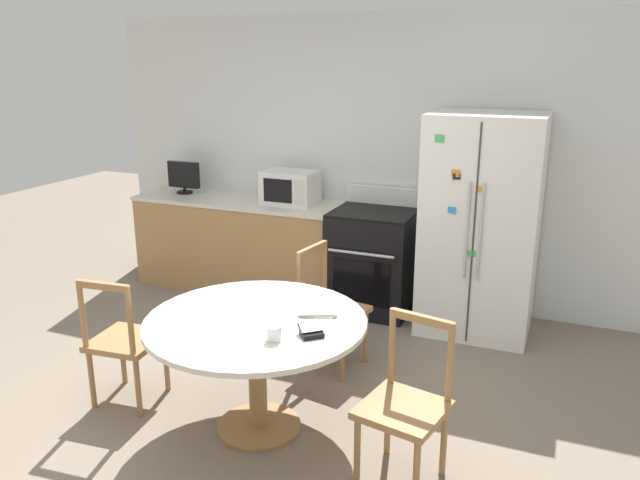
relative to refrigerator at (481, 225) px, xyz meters
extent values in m
plane|color=gray|center=(-1.13, -2.20, -0.90)|extent=(14.00, 14.00, 0.00)
cube|color=silver|center=(-1.13, 0.45, 0.40)|extent=(5.20, 0.10, 2.60)
cube|color=#AD7F4C|center=(-2.32, 0.09, -0.47)|extent=(2.02, 0.62, 0.86)
cube|color=beige|center=(-2.32, 0.09, -0.02)|extent=(2.05, 0.64, 0.03)
cube|color=white|center=(0.00, 0.00, 0.00)|extent=(0.89, 0.75, 1.80)
cube|color=#333333|center=(0.00, -0.38, 0.00)|extent=(0.01, 0.01, 1.73)
cylinder|color=silver|center=(-0.05, -0.39, 0.05)|extent=(0.02, 0.02, 0.76)
cylinder|color=silver|center=(0.05, -0.39, 0.05)|extent=(0.02, 0.02, 0.76)
cube|color=orange|center=(0.02, -0.38, 0.37)|extent=(0.05, 0.02, 0.04)
cube|color=black|center=(-0.16, -0.38, 0.45)|extent=(0.06, 0.01, 0.05)
cube|color=#3FB259|center=(-0.30, -0.38, 0.73)|extent=(0.07, 0.02, 0.06)
cube|color=#3FB259|center=(0.00, -0.38, -0.13)|extent=(0.06, 0.02, 0.05)
cube|color=#338CD8|center=(-0.18, -0.38, 0.19)|extent=(0.06, 0.02, 0.05)
cube|color=orange|center=(-0.17, -0.38, 0.48)|extent=(0.07, 0.02, 0.05)
cube|color=black|center=(-0.93, 0.06, -0.45)|extent=(0.71, 0.64, 0.90)
cube|color=black|center=(-0.93, -0.27, -0.54)|extent=(0.51, 0.01, 0.40)
cylinder|color=silver|center=(-0.93, -0.29, -0.27)|extent=(0.58, 0.02, 0.02)
cube|color=black|center=(-0.93, 0.06, 0.01)|extent=(0.71, 0.64, 0.02)
cube|color=white|center=(-0.93, 0.35, 0.10)|extent=(0.71, 0.06, 0.16)
cube|color=white|center=(-1.77, 0.11, 0.15)|extent=(0.49, 0.35, 0.31)
cube|color=black|center=(-1.81, -0.06, 0.15)|extent=(0.28, 0.01, 0.21)
cube|color=silver|center=(-1.59, -0.06, 0.15)|extent=(0.10, 0.01, 0.22)
cylinder|color=black|center=(-2.94, 0.12, 0.01)|extent=(0.16, 0.16, 0.02)
cylinder|color=black|center=(-2.94, 0.12, 0.04)|extent=(0.03, 0.03, 0.04)
cube|color=black|center=(-2.94, 0.12, 0.19)|extent=(0.34, 0.05, 0.26)
cylinder|color=beige|center=(-0.98, -2.04, -0.18)|extent=(1.32, 1.32, 0.03)
cylinder|color=#9E7042|center=(-0.98, -2.04, -0.54)|extent=(0.11, 0.11, 0.68)
cylinder|color=#9E7042|center=(-0.98, -2.04, -0.89)|extent=(0.52, 0.52, 0.03)
cube|color=#9E7042|center=(-0.85, -1.10, -0.47)|extent=(0.49, 0.49, 0.04)
cylinder|color=#9E7042|center=(-0.65, -0.96, -0.70)|extent=(0.04, 0.04, 0.41)
cylinder|color=#9E7042|center=(-0.71, -1.30, -0.70)|extent=(0.04, 0.04, 0.41)
cylinder|color=#9E7042|center=(-0.99, -0.90, -0.70)|extent=(0.04, 0.04, 0.41)
cylinder|color=#9E7042|center=(-1.05, -1.24, -0.70)|extent=(0.04, 0.04, 0.41)
cylinder|color=#9E7042|center=(-1.01, -0.90, -0.23)|extent=(0.04, 0.04, 0.45)
cylinder|color=#9E7042|center=(-1.07, -1.24, -0.23)|extent=(0.04, 0.04, 0.45)
cube|color=#9E7042|center=(-1.04, -1.07, -0.02)|extent=(0.09, 0.35, 0.04)
cube|color=#9E7042|center=(-1.94, -2.07, -0.47)|extent=(0.46, 0.46, 0.04)
cylinder|color=#9E7042|center=(-2.13, -1.91, -0.70)|extent=(0.04, 0.04, 0.41)
cylinder|color=#9E7042|center=(-1.78, -1.88, -0.70)|extent=(0.04, 0.04, 0.41)
cylinder|color=#9E7042|center=(-2.09, -2.25, -0.70)|extent=(0.04, 0.04, 0.41)
cylinder|color=#9E7042|center=(-1.75, -2.22, -0.70)|extent=(0.04, 0.04, 0.41)
cylinder|color=#9E7042|center=(-2.09, -2.27, -0.23)|extent=(0.04, 0.04, 0.45)
cylinder|color=#9E7042|center=(-1.75, -2.24, -0.23)|extent=(0.04, 0.04, 0.45)
cube|color=#9E7042|center=(-1.92, -2.25, -0.02)|extent=(0.35, 0.07, 0.04)
cube|color=#9E7042|center=(-0.04, -2.19, -0.47)|extent=(0.50, 0.50, 0.04)
cylinder|color=#9E7042|center=(0.09, -2.39, -0.70)|extent=(0.04, 0.04, 0.41)
cylinder|color=#9E7042|center=(-0.25, -2.32, -0.70)|extent=(0.04, 0.04, 0.41)
cylinder|color=#9E7042|center=(0.16, -2.05, -0.70)|extent=(0.04, 0.04, 0.41)
cylinder|color=#9E7042|center=(-0.18, -1.98, -0.70)|extent=(0.04, 0.04, 0.41)
cylinder|color=#9E7042|center=(0.16, -2.03, -0.23)|extent=(0.04, 0.04, 0.45)
cylinder|color=#9E7042|center=(-0.17, -1.97, -0.23)|extent=(0.04, 0.04, 0.45)
cube|color=#9E7042|center=(0.00, -2.00, -0.02)|extent=(0.34, 0.10, 0.04)
cylinder|color=silver|center=(-0.76, -2.26, -0.13)|extent=(0.09, 0.09, 0.08)
cylinder|color=beige|center=(-0.76, -2.26, -0.15)|extent=(0.07, 0.07, 0.05)
cube|color=black|center=(-0.59, -2.13, -0.15)|extent=(0.15, 0.15, 0.03)
cube|color=black|center=(-0.60, -2.11, -0.13)|extent=(0.16, 0.15, 0.06)
cube|color=white|center=(-0.70, -1.75, -0.16)|extent=(0.28, 0.34, 0.01)
cube|color=beige|center=(-0.70, -1.75, -0.16)|extent=(0.30, 0.35, 0.01)
cube|color=silver|center=(-0.70, -1.75, -0.15)|extent=(0.32, 0.36, 0.01)
camera|label=1|loc=(0.67, -5.03, 1.32)|focal=35.00mm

